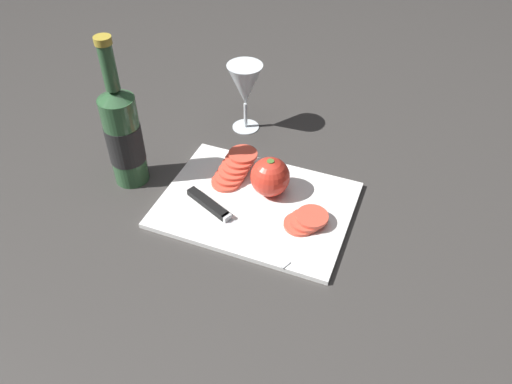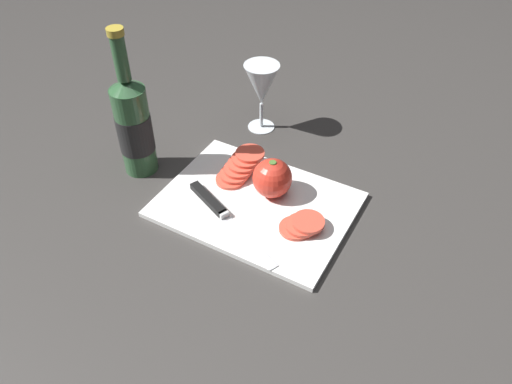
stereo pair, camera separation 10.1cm
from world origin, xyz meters
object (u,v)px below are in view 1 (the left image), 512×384
knife (217,211)px  wine_glass (245,87)px  whole_tomato (270,177)px  tomato_slice_stack_near (306,220)px  wine_bottle (124,135)px  tomato_slice_stack_far (235,168)px

knife → wine_glass: bearing=126.0°
whole_tomato → tomato_slice_stack_near: bearing=147.4°
wine_bottle → wine_glass: (-0.16, -0.27, -0.00)m
wine_bottle → tomato_slice_stack_far: bearing=-159.3°
wine_bottle → knife: (-0.23, 0.04, -0.10)m
wine_glass → whole_tomato: (-0.14, 0.22, -0.06)m
wine_bottle → whole_tomato: 0.32m
wine_bottle → tomato_slice_stack_far: 0.24m
wine_bottle → whole_tomato: bearing=-169.0°
tomato_slice_stack_near → knife: bearing=11.4°
wine_bottle → knife: wine_bottle is taller
wine_glass → knife: wine_glass is taller
wine_bottle → knife: bearing=169.8°
wine_bottle → tomato_slice_stack_near: (-0.40, 0.00, -0.10)m
knife → tomato_slice_stack_near: size_ratio=3.11×
tomato_slice_stack_far → wine_glass: bearing=-74.4°
knife → tomato_slice_stack_near: bearing=35.4°
wine_bottle → wine_glass: size_ratio=1.94×
knife → tomato_slice_stack_far: (0.01, -0.12, 0.01)m
wine_glass → knife: (-0.07, 0.32, -0.10)m
tomato_slice_stack_far → knife: bearing=96.1°
whole_tomato → tomato_slice_stack_near: size_ratio=1.00×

